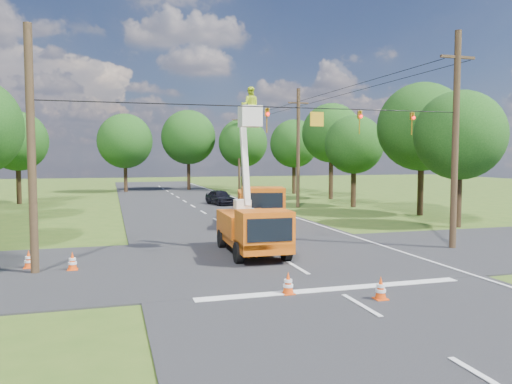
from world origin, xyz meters
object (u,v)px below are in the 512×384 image
object	(u,v)px
traffic_cone_4	(72,261)
tree_far_a	(125,141)
pole_right_mid	(298,147)
tree_right_b	(422,127)
distant_car	(220,197)
pole_right_far	(239,150)
ground_worker	(253,235)
tree_right_c	(354,145)
traffic_cone_5	(29,259)
traffic_cone_6	(254,211)
tree_right_d	(331,133)
traffic_cone_0	(288,283)
tree_right_e	(294,144)
traffic_cone_3	(268,224)
second_truck	(260,204)
tree_far_c	(243,143)
pole_right_near	(455,139)
traffic_cone_1	(381,288)
tree_right_a	(460,135)
tree_left_f	(17,141)
pole_left	(31,150)
traffic_cone_2	(281,227)
tree_far_b	(188,137)

from	to	relation	value
traffic_cone_4	tree_far_a	distance (m)	43.42
pole_right_mid	tree_right_b	bearing A→B (deg)	-50.91
distant_car	tree_right_b	distance (m)	18.20
pole_right_far	tree_far_a	bearing A→B (deg)	167.47
ground_worker	pole_right_far	bearing A→B (deg)	72.13
traffic_cone_4	tree_right_c	distance (m)	28.99
traffic_cone_5	traffic_cone_6	xyz separation A→B (m)	(12.94, 13.86, 0.00)
traffic_cone_4	tree_right_d	xyz separation A→B (m)	(23.02, 26.91, 6.32)
traffic_cone_0	tree_far_a	xyz separation A→B (m)	(-3.42, 48.26, 5.83)
distant_car	traffic_cone_0	bearing A→B (deg)	-108.75
tree_right_e	traffic_cone_4	bearing A→B (deg)	-122.24
traffic_cone_3	traffic_cone_0	bearing A→B (deg)	-105.01
traffic_cone_0	tree_right_c	bearing A→B (deg)	58.66
second_truck	tree_far_c	world-z (taller)	tree_far_c
traffic_cone_6	tree_right_b	world-z (taller)	tree_right_b
pole_right_near	traffic_cone_4	bearing A→B (deg)	179.68
traffic_cone_0	pole_right_mid	bearing A→B (deg)	68.25
pole_right_mid	tree_right_d	size ratio (longest dim) A/B	1.03
traffic_cone_6	tree_far_a	xyz separation A→B (m)	(-8.10, 28.23, 5.83)
traffic_cone_0	tree_far_c	distance (m)	48.88
traffic_cone_3	tree_far_c	bearing A→B (deg)	77.54
traffic_cone_6	pole_right_far	bearing A→B (deg)	77.93
tree_right_e	tree_far_c	distance (m)	8.22
ground_worker	traffic_cone_1	xyz separation A→B (m)	(1.96, -7.00, -0.63)
tree_right_a	tree_right_e	distance (m)	29.00
tree_right_c	tree_right_d	size ratio (longest dim) A/B	0.81
traffic_cone_4	traffic_cone_6	xyz separation A→B (m)	(11.32, 14.68, 0.00)
tree_left_f	tree_right_c	xyz separation A→B (m)	(28.00, -11.00, -0.37)
traffic_cone_4	tree_right_a	bearing A→B (deg)	15.21
second_truck	pole_left	bearing A→B (deg)	-126.58
distant_car	traffic_cone_3	xyz separation A→B (m)	(-0.61, -15.95, -0.32)
ground_worker	tree_left_f	bearing A→B (deg)	110.60
ground_worker	tree_right_a	distance (m)	16.29
traffic_cone_5	traffic_cone_6	distance (m)	18.96
ground_worker	tree_right_c	xyz separation A→B (m)	(14.30, 18.59, 4.33)
pole_left	tree_right_b	distance (m)	27.35
traffic_cone_1	pole_left	size ratio (longest dim) A/B	0.08
pole_left	tree_far_a	distance (m)	43.27
pole_right_far	tree_right_a	size ratio (longest dim) A/B	1.21
traffic_cone_3	traffic_cone_4	size ratio (longest dim) A/B	1.00
traffic_cone_0	pole_left	size ratio (longest dim) A/B	0.08
ground_worker	tree_far_a	xyz separation A→B (m)	(-3.90, 42.59, 5.20)
traffic_cone_2	traffic_cone_5	distance (m)	13.31
tree_right_b	tree_far_a	bearing A→B (deg)	122.83
traffic_cone_3	second_truck	bearing A→B (deg)	85.03
pole_right_far	second_truck	bearing A→B (deg)	-101.97
traffic_cone_4	traffic_cone_2	bearing A→B (deg)	31.08
tree_right_b	tree_far_c	distance (m)	30.50
pole_right_far	tree_far_b	bearing A→B (deg)	137.73
distant_car	tree_right_a	size ratio (longest dim) A/B	0.48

